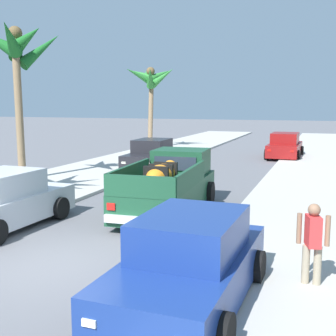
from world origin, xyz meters
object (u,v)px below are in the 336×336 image
(palm_tree_left_fore, at_px, (18,53))
(palm_tree_left_back, at_px, (150,81))
(car_right_near, at_px, (285,146))
(car_right_mid, at_px, (152,156))
(pickup_truck, at_px, (169,186))
(pedestrian, at_px, (313,241))
(car_left_near, at_px, (2,202))
(car_left_mid, at_px, (190,264))

(palm_tree_left_fore, height_order, palm_tree_left_back, palm_tree_left_fore)
(car_right_near, height_order, car_right_mid, same)
(pickup_truck, relative_size, palm_tree_left_fore, 0.82)
(pedestrian, bearing_deg, car_right_mid, 122.94)
(car_right_near, bearing_deg, pedestrian, -83.49)
(palm_tree_left_back, bearing_deg, pickup_truck, -66.14)
(car_right_near, distance_m, pedestrian, 19.78)
(car_left_near, distance_m, car_right_mid, 11.03)
(car_right_near, xyz_separation_m, palm_tree_left_fore, (-9.59, -12.32, 4.61))
(pickup_truck, xyz_separation_m, car_right_near, (2.09, 15.06, -0.10))
(car_left_mid, relative_size, pedestrian, 2.70)
(palm_tree_left_fore, xyz_separation_m, pedestrian, (11.83, -7.33, -4.41))
(car_right_mid, bearing_deg, pedestrian, -57.06)
(car_left_near, relative_size, car_right_mid, 1.00)
(pickup_truck, distance_m, car_left_mid, 6.39)
(car_right_mid, bearing_deg, car_left_near, -89.41)
(pickup_truck, bearing_deg, car_left_near, -138.74)
(pickup_truck, xyz_separation_m, car_left_mid, (2.45, -5.90, -0.10))
(palm_tree_left_back, bearing_deg, car_right_near, -9.74)
(pickup_truck, xyz_separation_m, car_left_near, (-3.62, -3.18, -0.10))
(pickup_truck, bearing_deg, car_left_mid, -67.44)
(car_left_mid, relative_size, palm_tree_left_back, 0.73)
(car_left_mid, xyz_separation_m, car_right_mid, (-6.19, 13.76, 0.00))
(car_right_near, distance_m, palm_tree_left_fore, 16.28)
(car_left_mid, xyz_separation_m, pedestrian, (1.87, 1.32, 0.20))
(pickup_truck, relative_size, car_right_mid, 1.23)
(palm_tree_left_back, bearing_deg, pedestrian, -61.18)
(palm_tree_left_fore, bearing_deg, pickup_truck, -20.06)
(palm_tree_left_back, bearing_deg, car_left_mid, -66.48)
(car_right_near, relative_size, palm_tree_left_fore, 0.66)
(car_left_near, height_order, palm_tree_left_fore, palm_tree_left_fore)
(car_right_mid, bearing_deg, palm_tree_left_back, 112.43)
(palm_tree_left_fore, distance_m, pedestrian, 14.60)
(car_left_near, bearing_deg, car_right_near, 72.63)
(car_left_near, bearing_deg, car_left_mid, -24.18)
(car_left_mid, distance_m, car_right_mid, 15.09)
(palm_tree_left_fore, bearing_deg, car_right_mid, 53.60)
(car_left_near, xyz_separation_m, car_left_mid, (6.07, -2.73, 0.00))
(car_left_near, distance_m, car_right_near, 19.11)
(pedestrian, bearing_deg, car_left_near, 169.94)
(car_left_mid, bearing_deg, pedestrian, 35.10)
(car_right_near, height_order, palm_tree_left_fore, palm_tree_left_fore)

